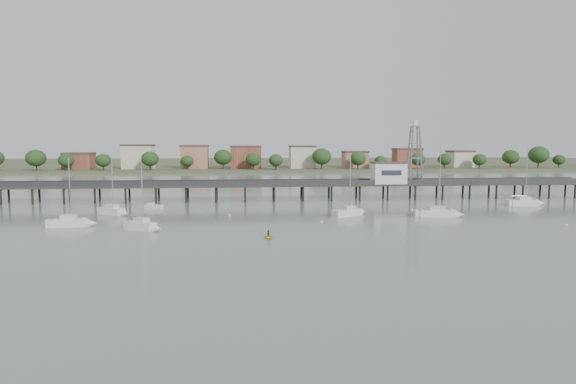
# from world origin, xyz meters

# --- Properties ---
(ground_plane) EXTENTS (500.00, 500.00, 0.00)m
(ground_plane) POSITION_xyz_m (0.00, 0.00, 0.00)
(ground_plane) COLOR slate
(ground_plane) RESTS_ON ground
(pier) EXTENTS (150.00, 5.00, 5.50)m
(pier) POSITION_xyz_m (0.00, 60.00, 3.79)
(pier) COLOR #2D2823
(pier) RESTS_ON ground
(pier_building) EXTENTS (8.40, 5.40, 5.30)m
(pier_building) POSITION_xyz_m (25.00, 60.00, 6.67)
(pier_building) COLOR silver
(pier_building) RESTS_ON ground
(lattice_tower) EXTENTS (3.20, 3.20, 15.50)m
(lattice_tower) POSITION_xyz_m (31.50, 60.00, 11.10)
(lattice_tower) COLOR slate
(lattice_tower) RESTS_ON ground
(sailboat_b) EXTENTS (6.90, 5.46, 11.56)m
(sailboat_b) POSITION_xyz_m (-35.83, 40.12, 0.65)
(sailboat_b) COLOR silver
(sailboat_b) RESTS_ON ground
(sailboat_d) EXTENTS (8.85, 3.97, 14.08)m
(sailboat_d) POSITION_xyz_m (27.48, 31.95, 0.64)
(sailboat_d) COLOR silver
(sailboat_d) RESTS_ON ground
(sailboat_a) EXTENTS (7.50, 2.66, 12.25)m
(sailboat_a) POSITION_xyz_m (-39.13, 27.35, 0.65)
(sailboat_a) COLOR silver
(sailboat_a) RESTS_ON ground
(sailboat_c) EXTENTS (7.65, 5.97, 12.69)m
(sailboat_c) POSITION_xyz_m (10.48, 35.32, 0.64)
(sailboat_c) COLOR silver
(sailboat_c) RESTS_ON ground
(sailboat_e) EXTENTS (8.17, 2.48, 13.46)m
(sailboat_e) POSITION_xyz_m (53.44, 46.32, 0.64)
(sailboat_e) COLOR silver
(sailboat_e) RESTS_ON ground
(sailboat_f) EXTENTS (6.66, 5.14, 11.12)m
(sailboat_f) POSITION_xyz_m (-26.52, 22.54, 0.65)
(sailboat_f) COLOR silver
(sailboat_f) RESTS_ON ground
(white_tender) EXTENTS (4.13, 2.91, 1.48)m
(white_tender) POSITION_xyz_m (-29.99, 47.76, 0.46)
(white_tender) COLOR silver
(white_tender) RESTS_ON ground
(yellow_dinghy) EXTENTS (1.72, 0.63, 2.37)m
(yellow_dinghy) POSITION_xyz_m (-7.01, 14.55, 0.00)
(yellow_dinghy) COLOR yellow
(yellow_dinghy) RESTS_ON ground
(dinghy_occupant) EXTENTS (0.72, 1.11, 0.25)m
(dinghy_occupant) POSITION_xyz_m (-7.01, 14.55, 0.00)
(dinghy_occupant) COLOR black
(dinghy_occupant) RESTS_ON ground
(mooring_buoys) EXTENTS (71.08, 21.09, 0.39)m
(mooring_buoys) POSITION_xyz_m (6.56, 30.10, 0.08)
(mooring_buoys) COLOR #F0ECBB
(mooring_buoys) RESTS_ON ground
(far_shore) EXTENTS (500.00, 170.00, 10.40)m
(far_shore) POSITION_xyz_m (0.36, 239.58, 0.95)
(far_shore) COLOR #475133
(far_shore) RESTS_ON ground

